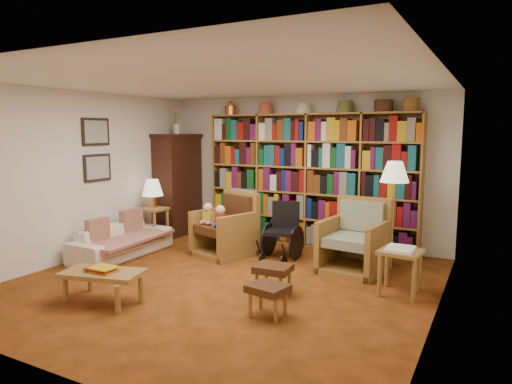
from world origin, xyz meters
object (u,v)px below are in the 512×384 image
Objects in this scene: sofa at (122,241)px; footstool_b at (268,290)px; footstool_a at (273,270)px; coffee_table at (102,275)px; armchair_leather at (228,228)px; wheelchair at (282,233)px; side_table_lamp at (153,217)px; armchair_sage at (355,243)px; floor_lamp at (394,176)px; side_table_papers at (400,258)px.

sofa is 3.17m from footstool_b.
coffee_table is at bearing -144.30° from footstool_a.
armchair_leather reaches higher than wheelchair.
footstool_b is at bearing -68.92° from footstool_a.
side_table_lamp is 3.47m from armchair_sage.
sofa is at bearing -83.27° from side_table_lamp.
footstool_b is (1.64, -1.88, -0.13)m from armchair_leather.
armchair_sage is 1.14m from wheelchair.
wheelchair is at bearing -64.73° from sofa.
footstool_b is (-0.77, -2.36, -1.02)m from floor_lamp.
armchair_leather is 2.50m from footstool_b.
floor_lamp reaches higher than armchair_sage.
floor_lamp is (0.42, 0.36, 0.91)m from armchair_sage.
armchair_leather is 0.68× the size of floor_lamp.
footstool_b is 0.45× the size of coffee_table.
floor_lamp reaches higher than sofa.
coffee_table is (1.21, -1.53, 0.07)m from sofa.
sofa is 3.76× the size of footstool_b.
sofa is 4.15m from floor_lamp.
side_table_papers reaches higher than sofa.
footstool_a is 0.45× the size of coffee_table.
armchair_sage is at bearing -139.46° from floor_lamp.
side_table_papers is (4.09, 0.30, 0.20)m from sofa.
coffee_table is (-1.57, -1.13, 0.02)m from footstool_a.
armchair_leather is at bearing 131.18° from footstool_b.
armchair_leather is at bearing 137.80° from footstool_a.
side_table_papers is 3.42m from coffee_table.
armchair_leather is at bearing 1.40° from side_table_lamp.
armchair_leather is 1.05× the size of coffee_table.
floor_lamp is at bearing 7.61° from side_table_lamp.
armchair_leather is 2.00m from armchair_sage.
armchair_sage is 2.04m from footstool_b.
wheelchair reaches higher than side_table_papers.
sofa is 1.61× the size of armchair_leather.
floor_lamp reaches higher than footstool_a.
side_table_lamp is 2.72m from coffee_table.
side_table_lamp is at bearing 172.62° from side_table_papers.
armchair_leather is at bearing 86.17° from coffee_table.
side_table_lamp is at bearing -177.35° from armchair_sage.
footstool_a is at bearing -42.20° from armchair_leather.
floor_lamp is at bearing 40.54° from armchair_sage.
footstool_b is (0.23, -0.60, -0.01)m from footstool_a.
armchair_leather reaches higher than coffee_table.
footstool_a is at bearing -119.53° from floor_lamp.
footstool_b is at bearing -129.79° from side_table_papers.
wheelchair reaches higher than footstool_a.
coffee_table is at bearing -147.58° from side_table_papers.
armchair_leather is 2.79m from side_table_papers.
armchair_leather is 1.03× the size of armchair_sage.
floor_lamp is (1.56, 0.31, 0.90)m from wheelchair.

